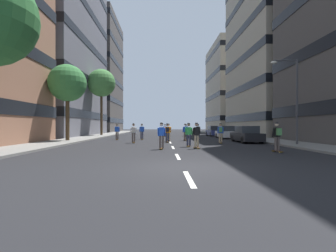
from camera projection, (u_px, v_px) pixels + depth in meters
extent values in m
plane|color=black|center=(168.00, 137.00, 32.03)|extent=(138.12, 138.12, 0.00)
cube|color=gray|center=(98.00, 136.00, 34.64)|extent=(3.37, 63.31, 0.14)
cube|color=gray|center=(235.00, 136.00, 35.17)|extent=(3.37, 63.31, 0.14)
cube|color=silver|center=(189.00, 179.00, 7.02)|extent=(0.16, 2.20, 0.01)
cube|color=silver|center=(178.00, 157.00, 12.02)|extent=(0.16, 2.20, 0.01)
cube|color=silver|center=(173.00, 147.00, 17.01)|extent=(0.16, 2.20, 0.01)
cube|color=silver|center=(170.00, 142.00, 22.01)|extent=(0.16, 2.20, 0.01)
cube|color=silver|center=(169.00, 139.00, 27.01)|extent=(0.16, 2.20, 0.01)
cube|color=silver|center=(168.00, 137.00, 32.01)|extent=(0.16, 2.20, 0.01)
cube|color=silver|center=(167.00, 136.00, 37.01)|extent=(0.16, 2.20, 0.01)
cube|color=silver|center=(166.00, 134.00, 42.00)|extent=(0.16, 2.20, 0.01)
cube|color=silver|center=(166.00, 133.00, 47.00)|extent=(0.16, 2.20, 0.01)
cube|color=silver|center=(165.00, 133.00, 52.00)|extent=(0.16, 2.20, 0.01)
cube|color=silver|center=(165.00, 132.00, 57.00)|extent=(0.16, 2.20, 0.01)
cube|color=slate|center=(45.00, 33.00, 36.68)|extent=(14.15, 20.76, 31.43)
cube|color=black|center=(45.00, 115.00, 36.71)|extent=(14.27, 20.88, 1.10)
cube|color=black|center=(45.00, 81.00, 36.70)|extent=(14.27, 20.88, 1.10)
cube|color=black|center=(45.00, 47.00, 36.69)|extent=(14.27, 20.88, 1.10)
cube|color=black|center=(45.00, 13.00, 36.68)|extent=(14.27, 20.88, 1.10)
cube|color=#4C4744|center=(88.00, 75.00, 58.50)|extent=(14.15, 17.10, 27.57)
cube|color=black|center=(88.00, 121.00, 58.52)|extent=(14.27, 17.22, 1.10)
cube|color=black|center=(88.00, 102.00, 58.51)|extent=(14.27, 17.22, 1.10)
cube|color=black|center=(88.00, 83.00, 58.50)|extent=(14.27, 17.22, 1.10)
cube|color=black|center=(88.00, 64.00, 58.49)|extent=(14.27, 17.22, 1.10)
cube|color=black|center=(88.00, 45.00, 58.49)|extent=(14.27, 17.22, 1.10)
cube|color=black|center=(88.00, 27.00, 58.48)|extent=(14.27, 17.22, 1.10)
cube|color=#B2A893|center=(286.00, 48.00, 37.68)|extent=(14.15, 17.98, 27.36)
cube|color=black|center=(286.00, 118.00, 37.70)|extent=(14.27, 18.10, 1.10)
cube|color=black|center=(286.00, 89.00, 37.69)|extent=(14.27, 18.10, 1.10)
cube|color=black|center=(286.00, 60.00, 37.68)|extent=(14.27, 18.10, 1.10)
cube|color=black|center=(286.00, 31.00, 37.67)|extent=(14.27, 18.10, 1.10)
cube|color=black|center=(286.00, 2.00, 37.66)|extent=(14.27, 18.10, 1.10)
cube|color=#BCB29E|center=(240.00, 89.00, 59.49)|extent=(14.15, 16.79, 21.33)
cube|color=black|center=(240.00, 119.00, 59.51)|extent=(14.27, 16.91, 1.10)
cube|color=black|center=(240.00, 97.00, 59.50)|extent=(14.27, 16.91, 1.10)
cube|color=black|center=(240.00, 76.00, 59.49)|extent=(14.27, 16.91, 1.10)
cube|color=black|center=(240.00, 55.00, 59.48)|extent=(14.27, 16.91, 1.10)
cube|color=navy|center=(214.00, 132.00, 35.77)|extent=(1.80, 4.40, 0.70)
cube|color=#2D3338|center=(215.00, 128.00, 35.62)|extent=(1.60, 2.10, 0.64)
cylinder|color=black|center=(207.00, 134.00, 37.20)|extent=(0.22, 0.64, 0.64)
cylinder|color=black|center=(217.00, 134.00, 37.24)|extent=(0.22, 0.64, 0.64)
cylinder|color=black|center=(211.00, 134.00, 34.30)|extent=(0.22, 0.64, 0.64)
cylinder|color=black|center=(222.00, 134.00, 34.34)|extent=(0.22, 0.64, 0.64)
cube|color=silver|center=(226.00, 134.00, 29.16)|extent=(1.80, 4.40, 0.70)
cube|color=#2D3338|center=(227.00, 129.00, 29.00)|extent=(1.60, 2.10, 0.64)
cylinder|color=black|center=(217.00, 135.00, 30.58)|extent=(0.22, 0.64, 0.64)
cylinder|color=black|center=(229.00, 135.00, 30.63)|extent=(0.22, 0.64, 0.64)
cylinder|color=black|center=(223.00, 136.00, 27.68)|extent=(0.22, 0.64, 0.64)
cylinder|color=black|center=(236.00, 136.00, 27.73)|extent=(0.22, 0.64, 0.64)
cube|color=black|center=(246.00, 137.00, 22.26)|extent=(1.80, 4.40, 0.70)
cube|color=#2D3338|center=(247.00, 129.00, 22.11)|extent=(1.60, 2.10, 0.64)
cylinder|color=black|center=(233.00, 138.00, 23.69)|extent=(0.22, 0.64, 0.64)
cylinder|color=black|center=(249.00, 138.00, 23.73)|extent=(0.22, 0.64, 0.64)
cylinder|color=black|center=(243.00, 140.00, 20.79)|extent=(0.22, 0.64, 0.64)
cylinder|color=black|center=(261.00, 140.00, 20.83)|extent=(0.22, 0.64, 0.64)
cylinder|color=#4C3823|center=(68.00, 118.00, 23.26)|extent=(0.36, 0.36, 4.29)
sphere|color=#387A3D|center=(68.00, 83.00, 23.25)|extent=(3.57, 3.57, 3.57)
cylinder|color=#4C3823|center=(101.00, 114.00, 36.36)|extent=(0.36, 0.36, 6.43)
sphere|color=#478442|center=(101.00, 83.00, 36.35)|extent=(4.16, 4.16, 4.16)
cylinder|color=#3F3F44|center=(297.00, 102.00, 18.42)|extent=(0.16, 0.16, 6.50)
cylinder|color=#3F3F44|center=(285.00, 61.00, 18.39)|extent=(1.80, 0.10, 0.10)
ellipsoid|color=silver|center=(274.00, 63.00, 18.37)|extent=(0.50, 0.30, 0.24)
cube|color=brown|center=(221.00, 142.00, 21.01)|extent=(0.32, 0.92, 0.02)
cylinder|color=#D8BF4C|center=(220.00, 143.00, 21.33)|extent=(0.19, 0.09, 0.07)
cylinder|color=#D8BF4C|center=(221.00, 143.00, 20.69)|extent=(0.19, 0.09, 0.07)
cylinder|color=tan|center=(219.00, 138.00, 21.02)|extent=(0.16, 0.16, 0.80)
cylinder|color=tan|center=(222.00, 138.00, 21.00)|extent=(0.16, 0.16, 0.80)
cube|color=blue|center=(221.00, 130.00, 21.00)|extent=(0.34, 0.24, 0.55)
cylinder|color=blue|center=(218.00, 130.00, 21.08)|extent=(0.12, 0.24, 0.55)
cylinder|color=blue|center=(223.00, 130.00, 21.03)|extent=(0.12, 0.24, 0.55)
sphere|color=#997051|center=(221.00, 125.00, 21.02)|extent=(0.22, 0.22, 0.22)
sphere|color=black|center=(221.00, 124.00, 21.02)|extent=(0.21, 0.21, 0.21)
cube|color=#4C8C4C|center=(221.00, 130.00, 20.83)|extent=(0.28, 0.19, 0.40)
cube|color=brown|center=(185.00, 140.00, 24.71)|extent=(0.36, 0.92, 0.02)
cylinder|color=#D8BF4C|center=(184.00, 140.00, 25.02)|extent=(0.19, 0.10, 0.07)
cylinder|color=#D8BF4C|center=(186.00, 141.00, 24.39)|extent=(0.19, 0.10, 0.07)
cylinder|color=#594C47|center=(184.00, 136.00, 24.69)|extent=(0.16, 0.16, 0.80)
cylinder|color=#594C47|center=(186.00, 136.00, 24.72)|extent=(0.16, 0.16, 0.80)
cube|color=blue|center=(185.00, 129.00, 24.71)|extent=(0.35, 0.25, 0.55)
cylinder|color=blue|center=(183.00, 130.00, 24.71)|extent=(0.13, 0.24, 0.55)
cylinder|color=blue|center=(187.00, 130.00, 24.80)|extent=(0.13, 0.24, 0.55)
sphere|color=beige|center=(185.00, 125.00, 24.72)|extent=(0.22, 0.22, 0.22)
sphere|color=black|center=(185.00, 124.00, 24.72)|extent=(0.21, 0.21, 0.21)
cube|color=brown|center=(189.00, 146.00, 17.59)|extent=(0.41, 0.92, 0.02)
cylinder|color=#D8BF4C|center=(189.00, 146.00, 17.90)|extent=(0.19, 0.11, 0.07)
cylinder|color=#D8BF4C|center=(188.00, 147.00, 17.27)|extent=(0.19, 0.11, 0.07)
cylinder|color=#2D334C|center=(187.00, 140.00, 17.60)|extent=(0.17, 0.17, 0.80)
cylinder|color=#2D334C|center=(190.00, 140.00, 17.56)|extent=(0.17, 0.17, 0.80)
cube|color=green|center=(189.00, 131.00, 17.58)|extent=(0.36, 0.27, 0.55)
cylinder|color=green|center=(186.00, 131.00, 17.68)|extent=(0.14, 0.24, 0.55)
cylinder|color=green|center=(192.00, 131.00, 17.58)|extent=(0.14, 0.24, 0.55)
sphere|color=#997051|center=(189.00, 125.00, 17.60)|extent=(0.22, 0.22, 0.22)
sphere|color=black|center=(189.00, 124.00, 17.60)|extent=(0.21, 0.21, 0.21)
cube|color=brown|center=(197.00, 147.00, 16.18)|extent=(0.39, 0.92, 0.02)
cylinder|color=#D8BF4C|center=(195.00, 148.00, 16.49)|extent=(0.19, 0.11, 0.07)
cylinder|color=#D8BF4C|center=(198.00, 149.00, 15.87)|extent=(0.19, 0.11, 0.07)
cylinder|color=tan|center=(195.00, 141.00, 16.16)|extent=(0.17, 0.17, 0.80)
cylinder|color=tan|center=(198.00, 141.00, 16.20)|extent=(0.17, 0.17, 0.80)
cube|color=black|center=(197.00, 131.00, 16.18)|extent=(0.36, 0.27, 0.55)
cylinder|color=black|center=(193.00, 132.00, 16.18)|extent=(0.14, 0.24, 0.55)
cylinder|color=black|center=(199.00, 132.00, 16.28)|extent=(0.14, 0.24, 0.55)
sphere|color=tan|center=(197.00, 125.00, 16.20)|extent=(0.22, 0.22, 0.22)
sphere|color=black|center=(197.00, 124.00, 16.20)|extent=(0.21, 0.21, 0.21)
cube|color=brown|center=(167.00, 142.00, 21.98)|extent=(0.29, 0.92, 0.02)
cylinder|color=#D8BF4C|center=(167.00, 142.00, 22.29)|extent=(0.19, 0.09, 0.07)
cylinder|color=#D8BF4C|center=(168.00, 142.00, 21.66)|extent=(0.19, 0.09, 0.07)
cylinder|color=#2D334C|center=(166.00, 137.00, 21.96)|extent=(0.15, 0.15, 0.80)
cylinder|color=#2D334C|center=(168.00, 137.00, 21.99)|extent=(0.15, 0.15, 0.80)
cube|color=orange|center=(167.00, 130.00, 21.98)|extent=(0.34, 0.23, 0.55)
cylinder|color=orange|center=(165.00, 130.00, 22.00)|extent=(0.11, 0.24, 0.55)
cylinder|color=orange|center=(170.00, 130.00, 22.05)|extent=(0.11, 0.24, 0.55)
sphere|color=#997051|center=(167.00, 125.00, 21.99)|extent=(0.22, 0.22, 0.22)
sphere|color=black|center=(167.00, 124.00, 21.99)|extent=(0.21, 0.21, 0.21)
cube|color=black|center=(168.00, 130.00, 21.80)|extent=(0.27, 0.19, 0.40)
cube|color=brown|center=(186.00, 135.00, 35.79)|extent=(0.37, 0.92, 0.02)
cylinder|color=#D8BF4C|center=(186.00, 136.00, 36.10)|extent=(0.19, 0.10, 0.07)
cylinder|color=#D8BF4C|center=(187.00, 136.00, 35.48)|extent=(0.19, 0.10, 0.07)
cylinder|color=#594C47|center=(186.00, 133.00, 35.77)|extent=(0.16, 0.16, 0.80)
cylinder|color=#594C47|center=(187.00, 133.00, 35.81)|extent=(0.16, 0.16, 0.80)
cube|color=blue|center=(186.00, 128.00, 35.79)|extent=(0.35, 0.26, 0.55)
cylinder|color=blue|center=(185.00, 128.00, 35.79)|extent=(0.13, 0.24, 0.55)
cylinder|color=blue|center=(188.00, 128.00, 35.89)|extent=(0.13, 0.24, 0.55)
sphere|color=#997051|center=(186.00, 125.00, 35.81)|extent=(0.22, 0.22, 0.22)
sphere|color=black|center=(186.00, 125.00, 35.81)|extent=(0.21, 0.21, 0.21)
cube|color=brown|center=(117.00, 139.00, 26.22)|extent=(0.26, 0.91, 0.02)
cylinder|color=#D8BF4C|center=(117.00, 139.00, 26.54)|extent=(0.18, 0.08, 0.07)
cylinder|color=#D8BF4C|center=(117.00, 140.00, 25.91)|extent=(0.18, 0.08, 0.07)
cylinder|color=#594C47|center=(116.00, 135.00, 26.22)|extent=(0.15, 0.15, 0.80)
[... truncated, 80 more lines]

